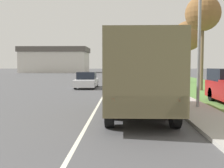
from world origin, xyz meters
name	(u,v)px	position (x,y,z in m)	size (l,w,h in m)	color
ground_plane	(113,78)	(0.00, 40.00, 0.00)	(180.00, 180.00, 0.00)	#4C4C4F
lane_centre_stripe	(113,78)	(0.00, 40.00, 0.00)	(0.12, 120.00, 0.00)	silver
sidewalk_right	(144,78)	(4.50, 40.00, 0.06)	(1.80, 120.00, 0.12)	#ADAAA3
grass_strip_right	(174,78)	(8.90, 40.00, 0.01)	(7.00, 120.00, 0.02)	#56843D
military_truck	(138,73)	(1.88, 10.00, 1.74)	(2.46, 7.46, 3.18)	#606647
car_nearest_ahead	(87,81)	(-1.88, 23.35, 0.64)	(1.77, 4.39, 1.41)	silver
car_second_ahead	(129,76)	(2.13, 32.39, 0.71)	(1.81, 4.86, 1.58)	#336B3D
car_third_ahead	(123,72)	(1.56, 47.30, 0.66)	(1.77, 4.05, 1.47)	#B7BABF
lamp_post	(196,8)	(4.56, 11.68, 4.64)	(1.69, 0.24, 7.67)	gray
tree_mid_right	(203,14)	(7.56, 21.06, 6.01)	(2.76, 2.76, 7.43)	brown
tree_far_right	(188,36)	(8.69, 30.67, 5.24)	(3.33, 3.33, 6.92)	brown
building_distant	(56,60)	(-15.58, 70.04, 3.22)	(16.69, 10.84, 6.36)	beige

